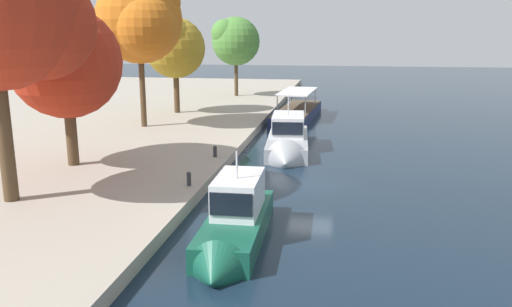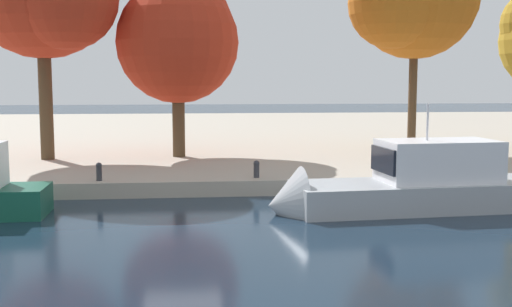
# 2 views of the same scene
# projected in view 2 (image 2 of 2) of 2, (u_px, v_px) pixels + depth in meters

# --- Properties ---
(ground_plane) EXTENTS (220.00, 220.00, 0.00)m
(ground_plane) POSITION_uv_depth(u_px,v_px,m) (182.00, 229.00, 19.95)
(ground_plane) COLOR #142333
(dock_promenade) EXTENTS (120.00, 55.00, 0.63)m
(dock_promenade) POSITION_uv_depth(u_px,v_px,m) (187.00, 134.00, 52.45)
(dock_promenade) COLOR #A39989
(dock_promenade) RESTS_ON ground_plane
(motor_yacht_2) EXTENTS (10.41, 3.56, 4.85)m
(motor_yacht_2) POSITION_uv_depth(u_px,v_px,m) (404.00, 190.00, 22.86)
(motor_yacht_2) COLOR #9EA3A8
(motor_yacht_2) RESTS_ON ground_plane
(mooring_bollard_0) EXTENTS (0.25, 0.25, 0.75)m
(mooring_bollard_0) POSITION_uv_depth(u_px,v_px,m) (99.00, 171.00, 25.52)
(mooring_bollard_0) COLOR #2D2D33
(mooring_bollard_0) RESTS_ON dock_promenade
(mooring_bollard_2) EXTENTS (0.26, 0.26, 0.72)m
(mooring_bollard_2) POSITION_uv_depth(u_px,v_px,m) (256.00, 168.00, 26.39)
(mooring_bollard_2) COLOR #2D2D33
(mooring_bollard_2) RESTS_ON dock_promenade
(tree_2) EXTENTS (6.44, 6.95, 9.43)m
(tree_2) POSITION_uv_depth(u_px,v_px,m) (181.00, 37.00, 33.58)
(tree_2) COLOR #4C3823
(tree_2) RESTS_ON dock_promenade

